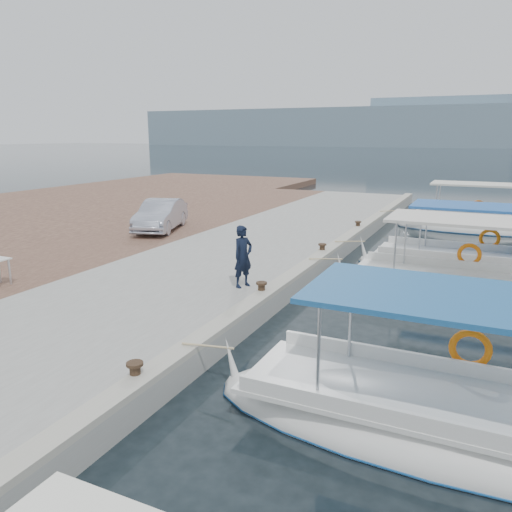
% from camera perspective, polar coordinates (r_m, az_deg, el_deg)
% --- Properties ---
extents(ground, '(400.00, 400.00, 0.00)m').
position_cam_1_polar(ground, '(11.38, -0.91, -9.19)').
color(ground, black).
rests_on(ground, ground).
extents(concrete_quay, '(6.00, 40.00, 0.50)m').
position_cam_1_polar(concrete_quay, '(16.83, -2.67, -0.68)').
color(concrete_quay, gray).
rests_on(concrete_quay, ground).
extents(quay_curb, '(0.44, 40.00, 0.12)m').
position_cam_1_polar(quay_curb, '(15.69, 6.36, -0.65)').
color(quay_curb, '#A3A091').
rests_on(quay_curb, concrete_quay).
extents(cobblestone_strip, '(4.00, 40.00, 0.50)m').
position_cam_1_polar(cobblestone_strip, '(19.60, -15.73, 0.88)').
color(cobblestone_strip, brown).
rests_on(cobblestone_strip, ground).
extents(fishing_caique_b, '(7.39, 2.44, 2.83)m').
position_cam_1_polar(fishing_caique_b, '(8.43, 20.28, -17.94)').
color(fishing_caique_b, silver).
rests_on(fishing_caique_b, ground).
extents(fishing_caique_c, '(6.76, 2.43, 2.83)m').
position_cam_1_polar(fishing_caique_c, '(15.06, 21.58, -3.89)').
color(fishing_caique_c, silver).
rests_on(fishing_caique_c, ground).
extents(fishing_caique_d, '(7.80, 2.32, 2.83)m').
position_cam_1_polar(fishing_caique_d, '(17.79, 24.25, -1.32)').
color(fishing_caique_d, silver).
rests_on(fishing_caique_d, ground).
extents(fishing_caique_e, '(6.63, 2.25, 2.83)m').
position_cam_1_polar(fishing_caique_e, '(25.76, 23.14, 2.99)').
color(fishing_caique_e, silver).
rests_on(fishing_caique_e, ground).
extents(mooring_bollards, '(0.28, 20.28, 0.33)m').
position_cam_1_polar(mooring_bollards, '(12.56, 0.63, -3.59)').
color(mooring_bollards, black).
rests_on(mooring_bollards, concrete_quay).
extents(fisherman, '(0.59, 0.70, 1.64)m').
position_cam_1_polar(fisherman, '(13.06, -1.50, -0.06)').
color(fisherman, black).
rests_on(fisherman, concrete_quay).
extents(parked_car, '(2.51, 4.11, 1.28)m').
position_cam_1_polar(parked_car, '(21.36, -10.84, 4.61)').
color(parked_car, '#AEB4C7').
rests_on(parked_car, cobblestone_strip).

